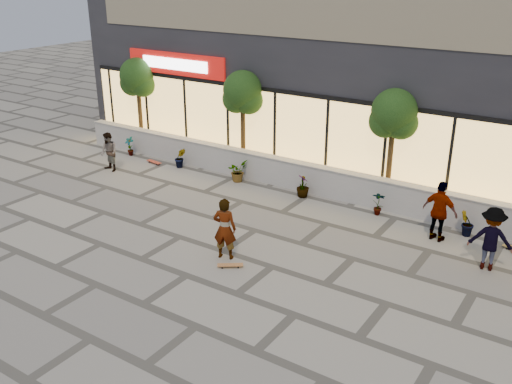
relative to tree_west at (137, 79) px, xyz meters
The scene contains 18 objects.
ground 12.21m from the tree_west, 40.55° to the right, with size 80.00×80.00×0.00m, color #9C9887.
planter_wall 9.36m from the tree_west, ahead, with size 22.00×0.42×1.04m.
retail_building 10.27m from the tree_west, 28.00° to the left, with size 24.00×9.17×8.50m.
shrub_a 2.91m from the tree_west, 68.20° to the right, with size 0.43×0.29×0.81m, color black.
shrub_b 4.37m from the tree_west, 20.75° to the right, with size 0.45×0.36×0.81m, color black.
shrub_c 6.74m from the tree_west, 11.58° to the right, with size 0.73×0.63×0.81m, color black.
shrub_d 9.35m from the tree_west, ahead, with size 0.45×0.45×0.81m, color black.
shrub_e 12.05m from the tree_west, ahead, with size 0.43×0.29×0.81m, color black.
shrub_f 14.78m from the tree_west, ahead, with size 0.45×0.36×0.81m, color black.
tree_west is the anchor object (origin of this frame).
tree_midwest 5.50m from the tree_west, ahead, with size 1.60×1.50×3.92m.
tree_mideast 11.50m from the tree_west, ahead, with size 1.60×1.50×3.92m.
skater_center 11.41m from the tree_west, 34.35° to the right, with size 0.65×0.43×1.78m, color silver.
skater_left 4.00m from the tree_west, 67.96° to the right, with size 0.75×0.59×1.55m, color tan.
skater_right_near 14.16m from the tree_west, ahead, with size 1.08×0.45×1.85m, color silver.
skater_right_far 15.91m from the tree_west, 10.72° to the right, with size 1.14×0.66×1.77m, color #9B331C.
skateboard_center 12.16m from the tree_west, 34.67° to the right, with size 0.67×0.56×0.08m.
skateboard_left 3.88m from the tree_west, 35.64° to the right, with size 0.78×0.30×0.09m.
Camera 1 is at (8.75, -9.92, 7.68)m, focal length 40.00 mm.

